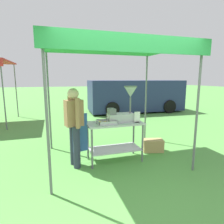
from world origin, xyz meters
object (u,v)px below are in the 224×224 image
Objects in this scene: donut_tray at (107,122)px; donut_cart at (115,133)px; van_navy at (135,95)px; vendor at (74,123)px; stall_canopy at (113,50)px; supply_crate at (153,145)px; donut_fryer at (124,108)px; menu_sign at (137,118)px.

donut_cart is at bearing 13.97° from donut_tray.
van_navy reaches higher than donut_cart.
van_navy is (3.06, 5.78, 0.25)m from donut_cart.
donut_cart is 0.90m from vendor.
stall_canopy is 0.57× the size of van_navy.
stall_canopy is at bearing -172.68° from supply_crate.
donut_fryer is 6.42m from van_navy.
vendor is (-0.85, -0.00, 0.27)m from donut_cart.
supply_crate is (1.93, 0.24, -0.75)m from vendor.
donut_cart is 0.58m from donut_fryer.
vendor is at bearing -173.24° from stall_canopy.
stall_canopy is 1.50m from menu_sign.
van_navy is at bearing 62.14° from donut_cart.
supply_crate is at bearing 13.06° from donut_fryer.
vendor is at bearing 174.08° from menu_sign.
stall_canopy is 1.79× the size of vendor.
van_navy reaches higher than vendor.
van_navy is (1.98, 5.55, 0.73)m from supply_crate.
vendor is (-0.85, -0.10, -1.47)m from stall_canopy.
van_navy is at bearing 63.67° from donut_fryer.
van_navy reaches higher than donut_tray.
stall_canopy is 12.41× the size of menu_sign.
van_navy is (2.60, 5.92, -0.09)m from menu_sign.
menu_sign is at bearing -35.39° from donut_fryer.
menu_sign is (0.46, -0.24, -1.41)m from stall_canopy.
supply_crate is at bearing 12.39° from donut_cart.
stall_canopy is 7.29× the size of donut_tray.
stall_canopy is at bearing 163.62° from donut_fryer.
stall_canopy reaches higher than donut_fryer.
menu_sign is 1.32m from vendor.
menu_sign reaches higher than donut_cart.
stall_canopy reaches higher than donut_cart.
vendor is (-1.31, 0.14, -0.06)m from menu_sign.
donut_tray is 0.67m from vendor.
menu_sign is (0.64, -0.09, 0.08)m from donut_tray.
donut_tray is at bearing -167.38° from supply_crate.
menu_sign is (0.25, -0.18, -0.20)m from donut_fryer.
stall_canopy is at bearing 152.63° from menu_sign.
supply_crate is at bearing -109.63° from van_navy.
stall_canopy is 1.71m from vendor.
van_navy is at bearing 55.94° from vendor.
donut_fryer reaches higher than supply_crate.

